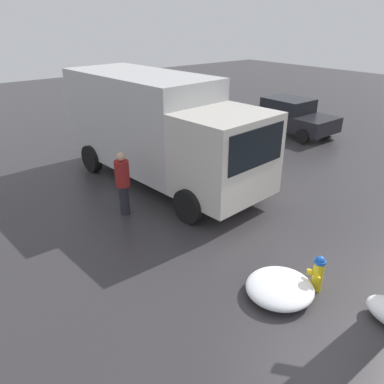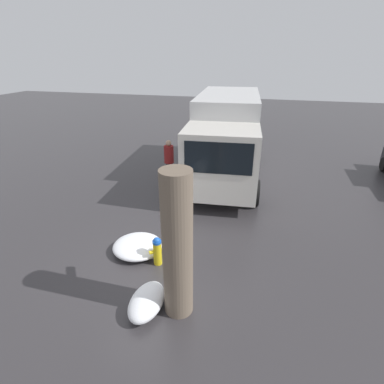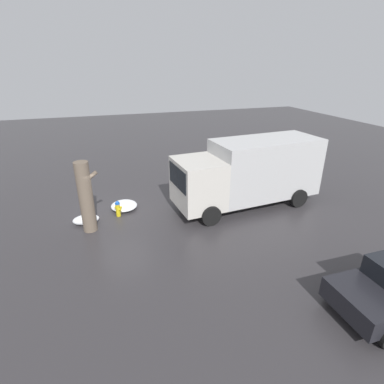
# 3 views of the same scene
# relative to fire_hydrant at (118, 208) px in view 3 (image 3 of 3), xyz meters

# --- Properties ---
(ground_plane) EXTENTS (60.00, 60.00, 0.00)m
(ground_plane) POSITION_rel_fire_hydrant_xyz_m (-0.00, -0.00, -0.39)
(ground_plane) COLOR #333033
(fire_hydrant) EXTENTS (0.35, 0.39, 0.76)m
(fire_hydrant) POSITION_rel_fire_hydrant_xyz_m (0.00, 0.00, 0.00)
(fire_hydrant) COLOR yellow
(fire_hydrant) RESTS_ON ground_plane
(tree_trunk) EXTENTS (0.88, 0.58, 3.04)m
(tree_trunk) POSITION_rel_fire_hydrant_xyz_m (-1.26, -0.92, 1.14)
(tree_trunk) COLOR #6B5B4C
(tree_trunk) RESTS_ON ground_plane
(delivery_truck) EXTENTS (7.35, 3.12, 3.24)m
(delivery_truck) POSITION_rel_fire_hydrant_xyz_m (6.35, -0.69, 1.36)
(delivery_truck) COLOR beige
(delivery_truck) RESTS_ON ground_plane
(pedestrian) EXTENTS (0.37, 0.37, 1.72)m
(pedestrian) POSITION_rel_fire_hydrant_xyz_m (5.00, 1.34, 0.55)
(pedestrian) COLOR #23232D
(pedestrian) RESTS_ON ground_plane
(snow_pile_by_hydrant) EXTENTS (1.13, 0.66, 0.40)m
(snow_pile_by_hydrant) POSITION_rel_fire_hydrant_xyz_m (-1.43, -0.29, -0.19)
(snow_pile_by_hydrant) COLOR white
(snow_pile_by_hydrant) RESTS_ON ground_plane
(snow_pile_curbside) EXTENTS (1.25, 1.31, 0.33)m
(snow_pile_curbside) POSITION_rel_fire_hydrant_xyz_m (0.33, 0.68, -0.23)
(snow_pile_curbside) COLOR white
(snow_pile_curbside) RESTS_ON ground_plane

